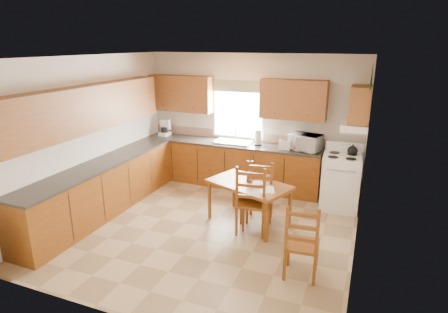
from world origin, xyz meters
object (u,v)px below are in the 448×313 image
at_px(dining_table, 249,203).
at_px(chair_far_right, 258,197).
at_px(chair_near_left, 252,199).
at_px(chair_near_right, 302,240).
at_px(microwave, 305,142).
at_px(stove, 340,183).
at_px(chair_far_left, 260,194).

xyz_separation_m(dining_table, chair_far_right, (0.18, -0.11, 0.18)).
distance_m(chair_near_left, chair_near_right, 1.30).
xyz_separation_m(microwave, chair_far_right, (-0.44, -1.63, -0.55)).
distance_m(dining_table, chair_far_right, 0.28).
bearing_deg(microwave, chair_far_right, -89.55).
bearing_deg(dining_table, stove, 62.60).
height_order(microwave, chair_far_right, microwave).
relative_size(microwave, chair_near_right, 0.52).
height_order(stove, dining_table, stove).
height_order(stove, microwave, microwave).
xyz_separation_m(microwave, chair_near_right, (0.47, -2.69, -0.57)).
bearing_deg(chair_far_left, chair_near_right, -60.38).
bearing_deg(chair_near_left, dining_table, -70.51).
relative_size(stove, microwave, 1.84).
xyz_separation_m(stove, microwave, (-0.72, 0.34, 0.59)).
bearing_deg(chair_near_left, chair_near_right, 128.49).
relative_size(stove, dining_table, 0.73).
distance_m(stove, microwave, 0.99).
bearing_deg(chair_near_right, microwave, -84.60).
distance_m(dining_table, chair_near_left, 0.37).
distance_m(microwave, dining_table, 1.80).
bearing_deg(stove, chair_near_left, -133.32).
distance_m(chair_near_left, chair_far_right, 0.17).
height_order(stove, chair_far_left, chair_far_left).
xyz_separation_m(chair_near_left, chair_far_left, (0.00, 0.41, -0.07)).
distance_m(microwave, chair_near_right, 2.79).
distance_m(microwave, chair_far_left, 1.58).
relative_size(chair_far_left, chair_far_right, 0.93).
distance_m(microwave, chair_near_left, 1.93).
bearing_deg(chair_near_right, chair_far_right, -53.72).
bearing_deg(chair_far_left, chair_near_left, -96.78).
bearing_deg(chair_near_left, chair_far_left, -98.78).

